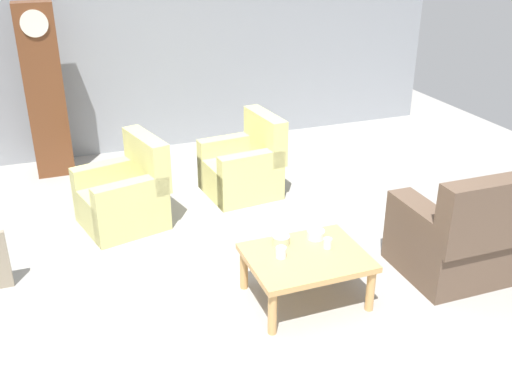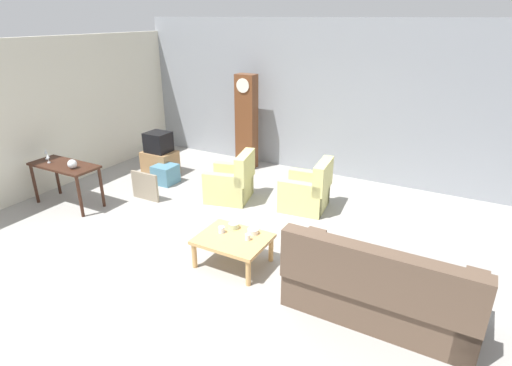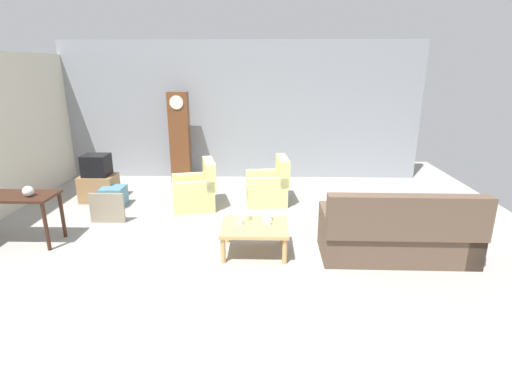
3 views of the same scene
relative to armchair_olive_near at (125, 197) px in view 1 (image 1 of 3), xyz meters
name	(u,v)px [view 1 (image 1 of 3)]	position (x,y,z in m)	size (l,w,h in m)	color
ground_plane	(238,277)	(0.75, -1.36, -0.31)	(10.40, 10.40, 0.00)	#999691
garage_door_wall	(148,30)	(0.75, 2.24, 1.29)	(8.40, 0.16, 3.20)	gray
armchair_olive_near	(125,197)	(0.00, 0.00, 0.00)	(0.95, 0.93, 0.92)	#CCC67A
armchair_olive_far	(244,168)	(1.40, 0.30, 0.00)	(0.86, 0.84, 0.92)	#D9D37E
coffee_table_wood	(306,261)	(1.18, -1.86, 0.06)	(0.96, 0.76, 0.42)	tan
grandfather_clock	(45,92)	(-0.62, 1.68, 0.74)	(0.44, 0.30, 2.08)	brown
cup_white_porcelain	(328,243)	(1.39, -1.82, 0.16)	(0.07, 0.07, 0.09)	white
cup_blue_rimmed	(281,252)	(0.97, -1.82, 0.16)	(0.09, 0.09, 0.09)	silver
bowl_white_stacked	(316,234)	(1.37, -1.63, 0.15)	(0.15, 0.15, 0.07)	white
bowl_shallow_green	(281,240)	(1.05, -1.63, 0.15)	(0.15, 0.15, 0.08)	#B2C69E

